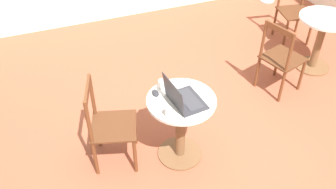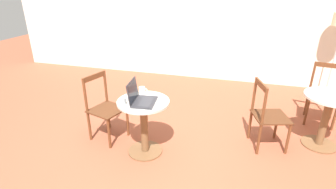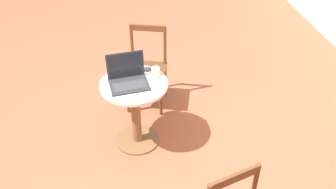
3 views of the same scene
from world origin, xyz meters
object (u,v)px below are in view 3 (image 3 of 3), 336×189
chair_near_left (147,69)px  mug (156,72)px  cafe_table_near (135,103)px  laptop (128,78)px  mouse (148,69)px  drinking_glass (115,70)px

chair_near_left → mug: size_ratio=7.93×
cafe_table_near → chair_near_left: chair_near_left is taller
laptop → chair_near_left: bearing=159.1°
cafe_table_near → chair_near_left: size_ratio=0.80×
mouse → mug: size_ratio=0.85×
cafe_table_near → mouse: 0.36m
mouse → cafe_table_near: bearing=-38.5°
laptop → mouse: size_ratio=3.84×
laptop → drinking_glass: 0.21m
cafe_table_near → mug: size_ratio=6.32×
chair_near_left → drinking_glass: (0.47, -0.35, 0.33)m
chair_near_left → mouse: size_ratio=9.28×
cafe_table_near → chair_near_left: bearing=163.3°
cafe_table_near → mouse: bearing=141.5°
cafe_table_near → laptop: bearing=-99.7°
mug → drinking_glass: bearing=-103.6°
drinking_glass → cafe_table_near: bearing=40.1°
mouse → mug: bearing=34.6°
cafe_table_near → laptop: 0.30m
chair_near_left → mouse: 0.55m
mouse → drinking_glass: size_ratio=1.12×
cafe_table_near → drinking_glass: 0.38m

